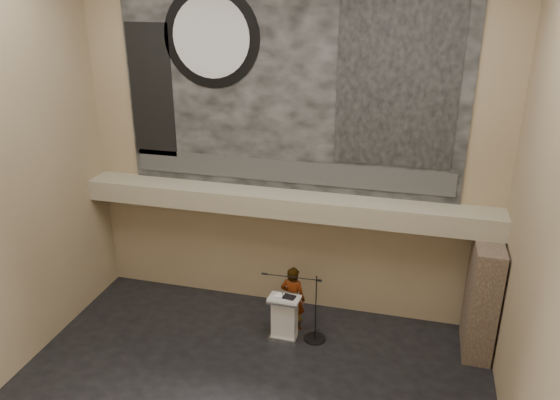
# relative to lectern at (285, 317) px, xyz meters

# --- Properties ---
(wall_back) EXTENTS (10.00, 0.02, 8.50)m
(wall_back) POSITION_rel_lectern_xyz_m (-0.30, 1.53, 3.70)
(wall_back) COLOR #917B5C
(wall_back) RESTS_ON floor
(wall_front) EXTENTS (10.00, 0.02, 8.50)m
(wall_front) POSITION_rel_lectern_xyz_m (-0.30, -6.47, 3.70)
(wall_front) COLOR #917B5C
(wall_front) RESTS_ON floor
(wall_right) EXTENTS (0.02, 8.00, 8.50)m
(wall_right) POSITION_rel_lectern_xyz_m (4.70, -2.47, 3.70)
(wall_right) COLOR #917B5C
(wall_right) RESTS_ON floor
(soffit) EXTENTS (10.00, 0.80, 0.50)m
(soffit) POSITION_rel_lectern_xyz_m (-0.30, 1.13, 2.40)
(soffit) COLOR gray
(soffit) RESTS_ON wall_back
(sprinkler_left) EXTENTS (0.04, 0.04, 0.06)m
(sprinkler_left) POSITION_rel_lectern_xyz_m (-1.90, 1.08, 2.12)
(sprinkler_left) COLOR #B2893D
(sprinkler_left) RESTS_ON soffit
(sprinkler_right) EXTENTS (0.04, 0.04, 0.06)m
(sprinkler_right) POSITION_rel_lectern_xyz_m (1.60, 1.08, 2.12)
(sprinkler_right) COLOR #B2893D
(sprinkler_right) RESTS_ON soffit
(banner) EXTENTS (8.00, 0.05, 5.00)m
(banner) POSITION_rel_lectern_xyz_m (-0.30, 1.50, 5.15)
(banner) COLOR black
(banner) RESTS_ON wall_back
(banner_text_strip) EXTENTS (7.76, 0.02, 0.55)m
(banner_text_strip) POSITION_rel_lectern_xyz_m (-0.30, 1.46, 3.10)
(banner_text_strip) COLOR #313131
(banner_text_strip) RESTS_ON banner
(banner_clock_rim) EXTENTS (2.30, 0.02, 2.30)m
(banner_clock_rim) POSITION_rel_lectern_xyz_m (-2.10, 1.46, 6.15)
(banner_clock_rim) COLOR black
(banner_clock_rim) RESTS_ON banner
(banner_clock_face) EXTENTS (1.84, 0.02, 1.84)m
(banner_clock_face) POSITION_rel_lectern_xyz_m (-2.10, 1.44, 6.15)
(banner_clock_face) COLOR silver
(banner_clock_face) RESTS_ON banner
(banner_building_print) EXTENTS (2.60, 0.02, 3.60)m
(banner_building_print) POSITION_rel_lectern_xyz_m (2.10, 1.46, 5.25)
(banner_building_print) COLOR black
(banner_building_print) RESTS_ON banner
(banner_brick_print) EXTENTS (1.10, 0.02, 3.20)m
(banner_brick_print) POSITION_rel_lectern_xyz_m (-3.70, 1.46, 4.85)
(banner_brick_print) COLOR black
(banner_brick_print) RESTS_ON banner
(stone_pier) EXTENTS (0.60, 1.40, 2.70)m
(stone_pier) POSITION_rel_lectern_xyz_m (4.35, 0.68, 0.80)
(stone_pier) COLOR #45362A
(stone_pier) RESTS_ON floor
(lectern) EXTENTS (0.73, 0.53, 1.13)m
(lectern) POSITION_rel_lectern_xyz_m (0.00, 0.00, 0.00)
(lectern) COLOR silver
(lectern) RESTS_ON floor
(binder) EXTENTS (0.31, 0.27, 0.04)m
(binder) POSITION_rel_lectern_xyz_m (0.11, -0.02, 0.56)
(binder) COLOR black
(binder) RESTS_ON lectern
(papers) EXTENTS (0.30, 0.34, 0.00)m
(papers) POSITION_rel_lectern_xyz_m (-0.15, -0.02, 0.55)
(papers) COLOR white
(papers) RESTS_ON lectern
(speaker_person) EXTENTS (0.66, 0.48, 1.68)m
(speaker_person) POSITION_rel_lectern_xyz_m (0.11, 0.37, 0.29)
(speaker_person) COLOR white
(speaker_person) RESTS_ON floor
(mic_stand) EXTENTS (1.55, 0.52, 1.70)m
(mic_stand) POSITION_rel_lectern_xyz_m (0.67, 0.09, -0.29)
(mic_stand) COLOR black
(mic_stand) RESTS_ON floor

